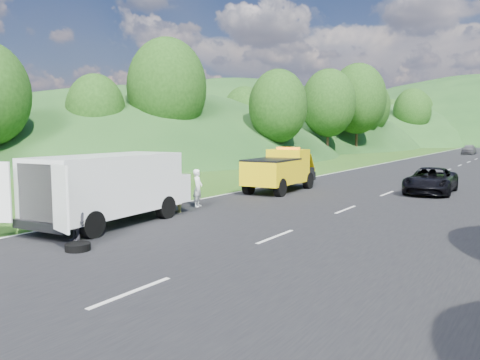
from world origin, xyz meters
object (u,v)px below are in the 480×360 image
Objects in this scene: woman at (198,207)px; suitcase at (151,202)px; worker at (74,241)px; spare_tire at (78,251)px; white_van at (112,185)px; child at (178,213)px; passing_suv at (430,194)px; tow_truck at (280,170)px.

woman is 3.02× the size of suitcase.
worker is (0.85, -6.98, 0.00)m from woman.
suitcase is at bearing 115.78° from worker.
worker is at bearing 146.88° from spare_tire.
child is (0.42, 2.97, -1.39)m from white_van.
spare_tire is (1.07, -0.70, 0.00)m from worker.
passing_suv is at bearing 51.47° from suitcase.
worker is (0.98, -2.35, -1.39)m from white_van.
suitcase is at bearing 108.13° from woman.
tow_truck is at bearing 94.70° from worker.
child is (0.29, -1.66, 0.00)m from woman.
suitcase is (-1.41, 3.39, -1.12)m from white_van.
spare_tire is at bearing -30.00° from worker.
woman is at bearing 38.59° from suitcase.
white_van is 1.47× the size of passing_suv.
white_van is at bearing -96.89° from tow_truck.
woman is at bearing -97.92° from tow_truck.
passing_suv is (9.04, 11.35, -0.27)m from suitcase.
spare_tire is at bearing -39.21° from child.
woman reaches higher than passing_suv.
passing_suv is at bearing 72.62° from spare_tire.
worker reaches higher than spare_tire.
worker is at bearing -72.27° from white_van.
white_van is at bearing -67.39° from suitcase.
woman is at bearing 135.40° from child.
tow_truck is at bearing -155.77° from passing_suv.
child is (-0.19, -8.21, -1.16)m from tow_truck.
woman is at bearing 83.34° from white_van.
woman is 2.00m from suitcase.
white_van is (-0.61, -11.18, 0.22)m from tow_truck.
child is at bearing -95.09° from tow_truck.
worker is at bearing -67.34° from suitcase.
tow_truck is 8.30m from child.
worker is at bearing -113.92° from passing_suv.
tow_truck is 7.95m from passing_suv.
passing_suv is at bearing 71.89° from worker.
suitcase is at bearing 118.30° from spare_tire.
tow_truck is 1.17× the size of passing_suv.
worker is 2.91× the size of suitcase.
tow_truck is at bearing 81.88° from white_van.
white_van is at bearing 157.87° from woman.
worker reaches higher than suitcase.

